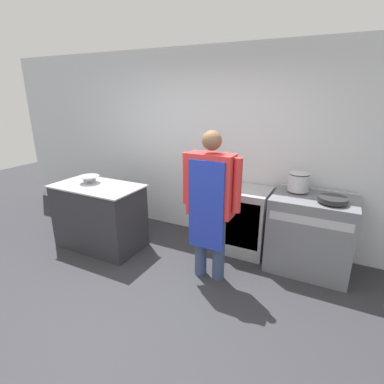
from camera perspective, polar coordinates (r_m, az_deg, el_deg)
The scene contains 10 objects.
ground_plane at distance 3.29m, azimuth -10.58°, elevation -21.38°, with size 14.00×14.00×0.00m, color #2D2D33.
wall_back at distance 4.36m, azimuth 4.80°, elevation 8.57°, with size 8.00×0.05×2.70m.
prep_counter at distance 4.38m, azimuth -17.14°, elevation -4.41°, with size 1.22×0.69×0.90m.
stove at distance 3.92m, azimuth 21.56°, elevation -7.41°, with size 0.94×0.67×0.95m.
fridge_unit at distance 4.13m, azimuth 10.38°, elevation -5.41°, with size 0.56×0.56×0.89m.
person_cook at distance 3.28m, azimuth 3.52°, elevation -1.18°, with size 0.68×0.24×1.73m.
mixing_bowl at distance 4.37m, azimuth -18.98°, elevation 2.28°, with size 0.28×0.28×0.10m.
small_bowl at distance 4.54m, azimuth -19.02°, elevation 2.66°, with size 0.18×0.18×0.07m.
stock_pot at distance 3.84m, azimuth 19.68°, elevation 1.98°, with size 0.25×0.25×0.24m.
saute_pan at distance 3.62m, azimuth 25.23°, elevation -1.29°, with size 0.31×0.31×0.05m.
Camera 1 is at (1.63, -1.95, 2.09)m, focal length 28.00 mm.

